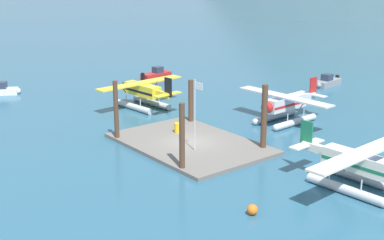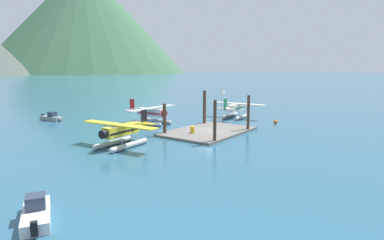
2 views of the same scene
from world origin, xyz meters
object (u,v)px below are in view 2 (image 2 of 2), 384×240
at_px(boat_white_open_sw, 36,212).
at_px(boat_grey_open_north, 52,118).
at_px(flagpole, 222,104).
at_px(fuel_drum, 192,130).
at_px(seaplane_yellow_port_fwd, 121,133).
at_px(seaplane_cream_stbd_fwd, 236,109).
at_px(seaplane_silver_bow_centre, 151,114).
at_px(mooring_buoy, 276,122).

xyz_separation_m(boat_white_open_sw, boat_grey_open_north, (20.81, 33.67, 0.00)).
height_order(flagpole, fuel_drum, flagpole).
bearing_deg(seaplane_yellow_port_fwd, seaplane_cream_stbd_fwd, -1.05).
bearing_deg(fuel_drum, boat_white_open_sw, -164.94).
bearing_deg(boat_grey_open_north, boat_white_open_sw, -121.72).
bearing_deg(flagpole, boat_grey_open_north, 107.95).
xyz_separation_m(fuel_drum, seaplane_silver_bow_centre, (3.12, 10.52, 0.84)).
relative_size(flagpole, mooring_buoy, 8.76).
relative_size(boat_white_open_sw, boat_grey_open_north, 0.90).
height_order(fuel_drum, mooring_buoy, fuel_drum).
xyz_separation_m(flagpole, seaplane_silver_bow_centre, (-1.65, 12.30, -2.35)).
xyz_separation_m(seaplane_silver_bow_centre, seaplane_yellow_port_fwd, (-13.15, -7.62, 0.00)).
bearing_deg(mooring_buoy, boat_white_open_sw, -178.49).
relative_size(seaplane_cream_stbd_fwd, boat_grey_open_north, 2.15).
height_order(fuel_drum, seaplane_yellow_port_fwd, seaplane_yellow_port_fwd).
distance_m(mooring_buoy, boat_white_open_sw, 40.46).
bearing_deg(boat_white_open_sw, seaplane_silver_bow_centre, 31.37).
bearing_deg(boat_grey_open_north, seaplane_yellow_port_fwd, -102.98).
distance_m(fuel_drum, seaplane_cream_stbd_fwd, 16.88).
relative_size(fuel_drum, boat_grey_open_north, 0.18).
bearing_deg(seaplane_silver_bow_centre, seaplane_cream_stbd_fwd, -30.85).
bearing_deg(mooring_buoy, boat_grey_open_north, 121.06).
distance_m(flagpole, mooring_buoy, 11.66).
height_order(seaplane_yellow_port_fwd, boat_white_open_sw, seaplane_yellow_port_fwd).
distance_m(fuel_drum, seaplane_silver_bow_centre, 11.01).
relative_size(flagpole, seaplane_silver_bow_centre, 0.56).
bearing_deg(fuel_drum, seaplane_silver_bow_centre, 73.49).
bearing_deg(seaplane_cream_stbd_fwd, fuel_drum, -171.75).
height_order(mooring_buoy, seaplane_silver_bow_centre, seaplane_silver_bow_centre).
bearing_deg(fuel_drum, mooring_buoy, -20.77).
relative_size(seaplane_yellow_port_fwd, boat_white_open_sw, 2.39).
relative_size(fuel_drum, seaplane_cream_stbd_fwd, 0.08).
xyz_separation_m(mooring_buoy, seaplane_yellow_port_fwd, (-25.16, 8.65, 1.25)).
distance_m(mooring_buoy, seaplane_cream_stbd_fwd, 8.40).
distance_m(fuel_drum, boat_grey_open_north, 27.24).
distance_m(mooring_buoy, seaplane_yellow_port_fwd, 26.63).
distance_m(fuel_drum, boat_white_open_sw, 26.21).
height_order(seaplane_yellow_port_fwd, seaplane_cream_stbd_fwd, same).
height_order(fuel_drum, boat_grey_open_north, boat_grey_open_north).
bearing_deg(boat_grey_open_north, flagpole, -72.05).
bearing_deg(boat_white_open_sw, flagpole, 9.50).
bearing_deg(mooring_buoy, seaplane_yellow_port_fwd, 161.03).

